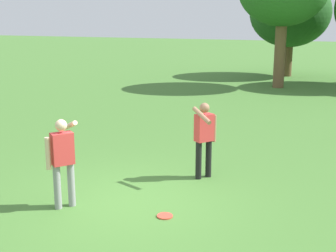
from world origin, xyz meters
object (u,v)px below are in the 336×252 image
object	(u,v)px
frisbee	(165,216)
tree_tall_left	(290,13)
person_thrower	(63,156)
person_catcher	(204,135)

from	to	relation	value
frisbee	tree_tall_left	bearing A→B (deg)	91.96
person_thrower	tree_tall_left	world-z (taller)	tree_tall_left
tree_tall_left	frisbee	bearing A→B (deg)	-88.04
frisbee	tree_tall_left	distance (m)	20.76
person_thrower	person_catcher	distance (m)	3.07
person_thrower	person_catcher	xyz separation A→B (m)	(1.89, 2.42, 0.00)
person_thrower	tree_tall_left	xyz separation A→B (m)	(1.16, 20.72, 2.59)
frisbee	tree_tall_left	world-z (taller)	tree_tall_left
person_thrower	frisbee	size ratio (longest dim) A/B	5.89
person_thrower	tree_tall_left	size ratio (longest dim) A/B	0.30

